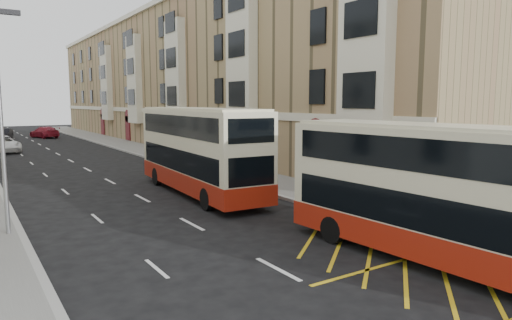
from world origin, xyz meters
TOP-DOWN VIEW (x-y plane):
  - pavement_right at (8.00, 30.00)m, footprint 4.00×120.00m
  - kerb_right at (6.00, 30.00)m, footprint 0.25×120.00m
  - road_markings at (0.00, 45.00)m, footprint 10.00×110.00m
  - terrace_right at (14.88, 45.38)m, footprint 10.75×79.00m
  - guard_railing at (6.25, 5.75)m, footprint 0.06×6.56m
  - street_lamp_near at (-6.35, 12.00)m, footprint 0.93×0.18m
  - double_decker_front at (4.35, 1.67)m, footprint 3.00×10.78m
  - double_decker_rear at (2.99, 15.40)m, footprint 3.29×11.69m
  - pedestrian_far at (6.77, 6.01)m, footprint 1.12×0.90m
  - white_van at (-4.36, 44.54)m, footprint 3.36×6.13m
  - car_dark at (-2.71, 63.57)m, footprint 2.51×4.39m
  - car_red at (2.10, 62.48)m, footprint 3.68×5.76m

SIDE VIEW (x-z plane):
  - road_markings at x=0.00m, z-range 0.00..0.01m
  - pavement_right at x=8.00m, z-range 0.00..0.15m
  - kerb_right at x=6.00m, z-range 0.00..0.15m
  - car_dark at x=-2.71m, z-range 0.00..1.37m
  - car_red at x=2.10m, z-range 0.00..1.55m
  - white_van at x=-4.36m, z-range 0.00..1.63m
  - guard_railing at x=6.25m, z-range 0.35..1.36m
  - pedestrian_far at x=6.77m, z-range 0.15..1.93m
  - double_decker_front at x=4.35m, z-range 0.04..4.29m
  - double_decker_rear at x=2.99m, z-range 0.04..4.66m
  - street_lamp_near at x=-6.35m, z-range 0.64..8.64m
  - terrace_right at x=14.88m, z-range -0.10..15.15m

